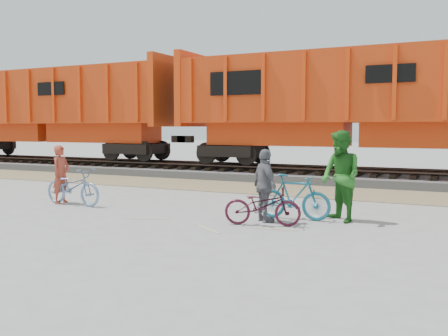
{
  "coord_description": "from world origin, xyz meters",
  "views": [
    {
      "loc": [
        5.4,
        -10.03,
        2.06
      ],
      "look_at": [
        -0.15,
        1.5,
        1.02
      ],
      "focal_mm": 40.0,
      "sensor_mm": 36.0,
      "label": 1
    }
  ],
  "objects_px": {
    "bicycle_teal": "(294,197)",
    "person_man": "(341,176)",
    "hopper_car_left": "(54,108)",
    "bicycle_blue": "(73,187)",
    "person_solo": "(61,174)",
    "bicycle_maroon": "(262,206)",
    "person_woman": "(265,186)",
    "hopper_car_center": "(356,102)"
  },
  "relations": [
    {
      "from": "bicycle_teal",
      "to": "person_man",
      "type": "distance_m",
      "value": 1.13
    },
    {
      "from": "bicycle_teal",
      "to": "person_man",
      "type": "height_order",
      "value": "person_man"
    },
    {
      "from": "hopper_car_left",
      "to": "bicycle_teal",
      "type": "distance_m",
      "value": 17.62
    },
    {
      "from": "bicycle_blue",
      "to": "bicycle_teal",
      "type": "bearing_deg",
      "value": -80.97
    },
    {
      "from": "bicycle_blue",
      "to": "person_solo",
      "type": "height_order",
      "value": "person_solo"
    },
    {
      "from": "hopper_car_left",
      "to": "bicycle_maroon",
      "type": "distance_m",
      "value": 17.79
    },
    {
      "from": "person_man",
      "to": "person_woman",
      "type": "distance_m",
      "value": 1.67
    },
    {
      "from": "hopper_car_center",
      "to": "bicycle_blue",
      "type": "xyz_separation_m",
      "value": [
        -5.63,
        -8.93,
        -2.52
      ]
    },
    {
      "from": "bicycle_teal",
      "to": "person_man",
      "type": "xyz_separation_m",
      "value": [
        1.0,
        0.2,
        0.49
      ]
    },
    {
      "from": "hopper_car_center",
      "to": "person_solo",
      "type": "height_order",
      "value": "hopper_car_center"
    },
    {
      "from": "hopper_car_center",
      "to": "person_woman",
      "type": "bearing_deg",
      "value": -91.15
    },
    {
      "from": "person_man",
      "to": "bicycle_maroon",
      "type": "bearing_deg",
      "value": -97.18
    },
    {
      "from": "person_man",
      "to": "hopper_car_center",
      "type": "bearing_deg",
      "value": 141.45
    },
    {
      "from": "bicycle_maroon",
      "to": "person_woman",
      "type": "distance_m",
      "value": 0.56
    },
    {
      "from": "bicycle_blue",
      "to": "person_woman",
      "type": "bearing_deg",
      "value": -86.43
    },
    {
      "from": "hopper_car_left",
      "to": "bicycle_blue",
      "type": "relative_size",
      "value": 7.5
    },
    {
      "from": "hopper_car_left",
      "to": "person_solo",
      "type": "xyz_separation_m",
      "value": [
        8.87,
        -8.83,
        -2.22
      ]
    },
    {
      "from": "hopper_car_left",
      "to": "bicycle_teal",
      "type": "relative_size",
      "value": 8.3
    },
    {
      "from": "hopper_car_center",
      "to": "person_woman",
      "type": "xyz_separation_m",
      "value": [
        -0.18,
        -8.94,
        -2.21
      ]
    },
    {
      "from": "bicycle_maroon",
      "to": "person_man",
      "type": "xyz_separation_m",
      "value": [
        1.37,
        1.17,
        0.58
      ]
    },
    {
      "from": "hopper_car_left",
      "to": "person_woman",
      "type": "xyz_separation_m",
      "value": [
        14.82,
        -8.94,
        -2.21
      ]
    },
    {
      "from": "person_solo",
      "to": "person_man",
      "type": "relative_size",
      "value": 0.79
    },
    {
      "from": "bicycle_teal",
      "to": "person_woman",
      "type": "relative_size",
      "value": 1.06
    },
    {
      "from": "hopper_car_center",
      "to": "bicycle_maroon",
      "type": "distance_m",
      "value": 9.7
    },
    {
      "from": "bicycle_maroon",
      "to": "person_woman",
      "type": "relative_size",
      "value": 1.01
    },
    {
      "from": "bicycle_teal",
      "to": "person_woman",
      "type": "xyz_separation_m",
      "value": [
        -0.47,
        -0.57,
        0.29
      ]
    },
    {
      "from": "bicycle_maroon",
      "to": "person_solo",
      "type": "height_order",
      "value": "person_solo"
    },
    {
      "from": "hopper_car_left",
      "to": "bicycle_maroon",
      "type": "relative_size",
      "value": 8.71
    },
    {
      "from": "bicycle_blue",
      "to": "bicycle_maroon",
      "type": "distance_m",
      "value": 5.57
    },
    {
      "from": "person_solo",
      "to": "person_woman",
      "type": "xyz_separation_m",
      "value": [
        5.95,
        -0.12,
        0.01
      ]
    },
    {
      "from": "hopper_car_center",
      "to": "bicycle_teal",
      "type": "distance_m",
      "value": 8.75
    },
    {
      "from": "bicycle_teal",
      "to": "person_solo",
      "type": "relative_size",
      "value": 1.07
    },
    {
      "from": "bicycle_blue",
      "to": "person_solo",
      "type": "xyz_separation_m",
      "value": [
        -0.5,
        0.1,
        0.3
      ]
    },
    {
      "from": "hopper_car_left",
      "to": "person_woman",
      "type": "relative_size",
      "value": 8.77
    },
    {
      "from": "bicycle_teal",
      "to": "person_woman",
      "type": "bearing_deg",
      "value": 139.42
    },
    {
      "from": "person_man",
      "to": "hopper_car_left",
      "type": "bearing_deg",
      "value": -164.18
    },
    {
      "from": "bicycle_blue",
      "to": "person_woman",
      "type": "relative_size",
      "value": 1.17
    },
    {
      "from": "hopper_car_left",
      "to": "person_solo",
      "type": "bearing_deg",
      "value": -44.87
    },
    {
      "from": "person_man",
      "to": "bicycle_blue",
      "type": "bearing_deg",
      "value": -131.35
    },
    {
      "from": "bicycle_teal",
      "to": "hopper_car_left",
      "type": "bearing_deg",
      "value": 60.54
    },
    {
      "from": "person_woman",
      "to": "person_man",
      "type": "bearing_deg",
      "value": -109.42
    },
    {
      "from": "bicycle_teal",
      "to": "person_solo",
      "type": "distance_m",
      "value": 6.45
    }
  ]
}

